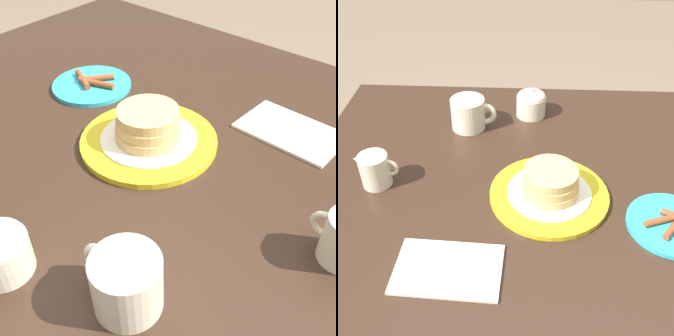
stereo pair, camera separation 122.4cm
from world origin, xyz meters
The scene contains 6 objects.
ground_plane centered at (0.00, 0.00, 0.00)m, with size 8.00×8.00×0.00m, color #7A6651.
dining_table centered at (0.00, 0.00, 0.66)m, with size 1.25×1.03×0.78m.
pancake_plate centered at (-0.05, 0.02, 0.80)m, with size 0.26×0.26×0.08m.
side_plate_bacon centered at (0.20, -0.06, 0.78)m, with size 0.18×0.18×0.02m.
coffee_mug centered at (-0.25, 0.29, 0.82)m, with size 0.12×0.09×0.08m.
napkin centered at (-0.24, -0.19, 0.78)m, with size 0.20×0.13×0.01m.
Camera 1 is at (-0.49, 0.49, 1.26)m, focal length 45.00 mm.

